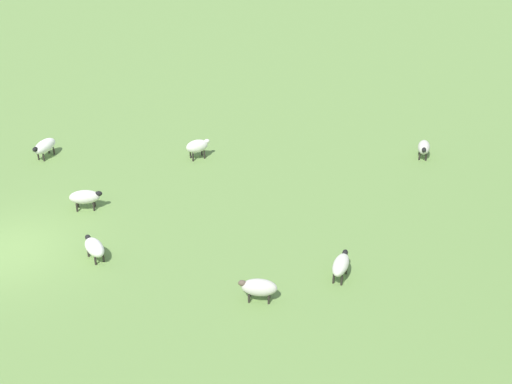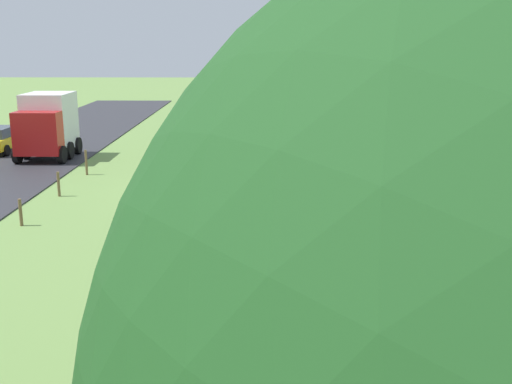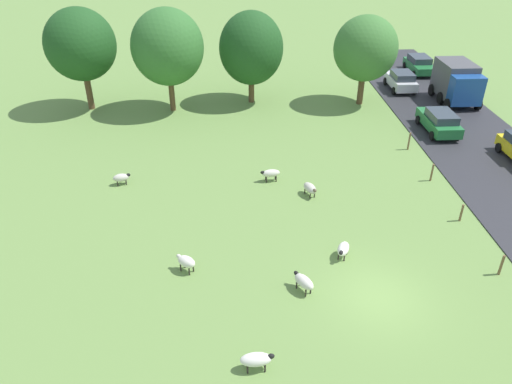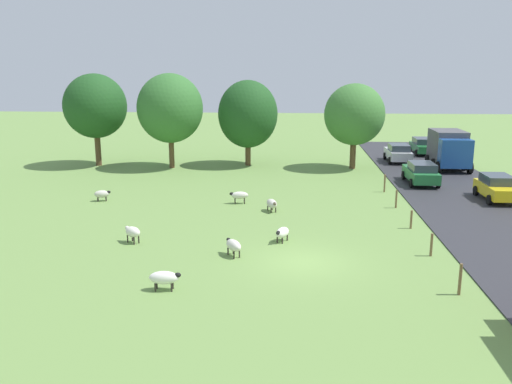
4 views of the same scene
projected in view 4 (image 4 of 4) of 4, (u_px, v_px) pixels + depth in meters
ground_plane at (304, 262)px, 24.04m from camera, size 160.00×160.00×0.00m
sheep_0 at (272, 204)px, 32.38m from camera, size 0.91×1.24×0.75m
sheep_1 at (239, 195)px, 34.25m from camera, size 1.23×0.61×0.78m
sheep_2 at (102, 194)px, 34.91m from camera, size 1.09×0.71×0.71m
sheep_3 at (233, 245)px, 24.72m from camera, size 1.03×1.20×0.78m
sheep_4 at (164, 278)px, 20.93m from camera, size 1.27×0.56×0.78m
sheep_5 at (282, 233)px, 26.76m from camera, size 0.90×1.15×0.73m
sheep_6 at (133, 232)px, 26.58m from camera, size 1.06×0.97×0.83m
tree_0 at (248, 114)px, 46.74m from camera, size 5.18×5.18×7.44m
tree_1 at (354, 115)px, 45.23m from camera, size 5.09×5.09×7.20m
tree_2 at (95, 106)px, 46.55m from camera, size 5.42×5.42×7.99m
tree_3 at (170, 108)px, 45.48m from camera, size 5.57×5.57×8.03m
fence_post_0 at (460, 279)px, 20.47m from camera, size 0.12×0.12×1.26m
fence_post_1 at (431, 245)px, 24.72m from camera, size 0.12×0.12×1.08m
fence_post_2 at (411, 219)px, 28.96m from camera, size 0.12×0.12×1.01m
fence_post_3 at (396, 199)px, 33.17m from camera, size 0.12×0.12×1.13m
fence_post_4 at (385, 183)px, 37.39m from camera, size 0.12×0.12×1.24m
truck_0 at (449, 149)px, 45.25m from camera, size 2.82×4.89×3.23m
car_0 at (498, 187)px, 34.89m from camera, size 2.11×4.00×1.61m
car_1 at (424, 146)px, 53.45m from camera, size 2.21×4.43×1.56m
car_2 at (398, 153)px, 48.90m from camera, size 2.11×4.14×1.64m
car_3 at (421, 173)px, 39.74m from camera, size 2.10×4.49×1.62m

